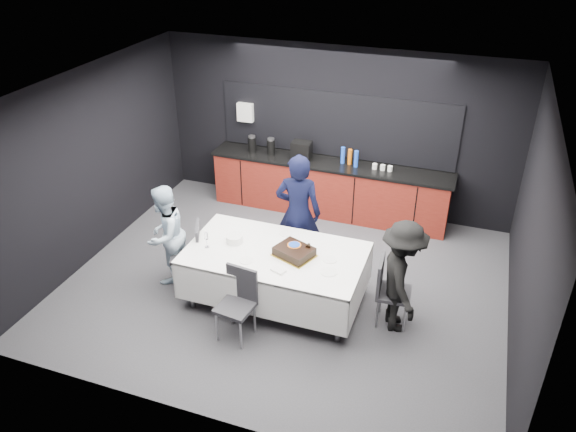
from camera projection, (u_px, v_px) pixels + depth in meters
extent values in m
plane|color=#424247|center=(286.00, 283.00, 8.00)|extent=(6.00, 6.00, 0.00)
cube|color=white|center=(285.00, 91.00, 6.60)|extent=(6.00, 5.00, 0.04)
cube|color=black|center=(336.00, 130.00, 9.34)|extent=(6.00, 0.04, 2.80)
cube|color=black|center=(196.00, 314.00, 5.25)|extent=(6.00, 0.04, 2.80)
cube|color=black|center=(92.00, 164.00, 8.16)|extent=(0.04, 5.00, 2.80)
cube|color=black|center=(531.00, 237.00, 6.43)|extent=(0.04, 5.00, 2.80)
cube|color=maroon|center=(329.00, 189.00, 9.57)|extent=(4.00, 0.60, 0.90)
cube|color=black|center=(330.00, 164.00, 9.34)|extent=(4.10, 0.64, 0.04)
cube|color=black|center=(336.00, 125.00, 9.28)|extent=(4.00, 0.03, 1.10)
cube|color=white|center=(246.00, 112.00, 9.67)|extent=(0.28, 0.12, 0.32)
cylinder|color=black|center=(252.00, 144.00, 9.67)|extent=(0.14, 0.14, 0.26)
cylinder|color=black|center=(271.00, 147.00, 9.57)|extent=(0.14, 0.14, 0.26)
cube|color=black|center=(302.00, 150.00, 9.40)|extent=(0.32, 0.24, 0.30)
cylinder|color=blue|center=(343.00, 155.00, 9.24)|extent=(0.07, 0.07, 0.28)
cylinder|color=orange|center=(350.00, 157.00, 9.21)|extent=(0.07, 0.07, 0.26)
cylinder|color=blue|center=(356.00, 159.00, 9.11)|extent=(0.07, 0.07, 0.28)
cylinder|color=white|center=(375.00, 166.00, 9.09)|extent=(0.08, 0.08, 0.09)
cylinder|color=white|center=(383.00, 168.00, 9.05)|extent=(0.08, 0.08, 0.09)
cylinder|color=white|center=(390.00, 169.00, 9.02)|extent=(0.08, 0.08, 0.09)
cylinder|color=#99999E|center=(252.00, 137.00, 9.59)|extent=(0.12, 0.12, 0.03)
cylinder|color=#99999E|center=(271.00, 139.00, 9.49)|extent=(0.12, 0.12, 0.03)
cylinder|color=#99999E|center=(191.00, 284.00, 7.36)|extent=(0.06, 0.06, 0.75)
cylinder|color=#99999E|center=(223.00, 245.00, 8.18)|extent=(0.06, 0.06, 0.75)
cylinder|color=#99999E|center=(338.00, 317.00, 6.78)|extent=(0.06, 0.06, 0.75)
cylinder|color=#99999E|center=(357.00, 271.00, 7.60)|extent=(0.06, 0.06, 0.75)
cube|color=white|center=(275.00, 253.00, 7.29)|extent=(2.32, 1.32, 0.04)
cube|color=white|center=(257.00, 299.00, 6.89)|extent=(2.32, 0.02, 0.55)
cube|color=white|center=(292.00, 245.00, 7.95)|extent=(2.32, 0.02, 0.55)
cube|color=white|center=(198.00, 254.00, 7.75)|extent=(0.02, 1.32, 0.55)
cube|color=white|center=(360.00, 288.00, 7.09)|extent=(0.02, 1.32, 0.55)
cube|color=gold|center=(294.00, 255.00, 7.21)|extent=(0.59, 0.54, 0.01)
cube|color=black|center=(294.00, 252.00, 7.18)|extent=(0.55, 0.50, 0.10)
cube|color=black|center=(294.00, 248.00, 7.15)|extent=(0.55, 0.50, 0.01)
cylinder|color=orange|center=(294.00, 245.00, 7.20)|extent=(0.18, 0.18, 0.00)
cylinder|color=#1741AD|center=(294.00, 245.00, 7.20)|extent=(0.15, 0.15, 0.01)
sphere|color=black|center=(311.00, 244.00, 7.19)|extent=(0.04, 0.04, 0.04)
sphere|color=black|center=(311.00, 246.00, 7.15)|extent=(0.04, 0.04, 0.04)
sphere|color=black|center=(308.00, 246.00, 7.16)|extent=(0.04, 0.04, 0.04)
cylinder|color=white|center=(234.00, 239.00, 7.47)|extent=(0.23, 0.23, 0.10)
cylinder|color=white|center=(246.00, 261.00, 7.11)|extent=(0.18, 0.18, 0.01)
cylinder|color=white|center=(330.00, 260.00, 7.12)|extent=(0.18, 0.18, 0.01)
cylinder|color=white|center=(329.00, 272.00, 6.89)|extent=(0.21, 0.21, 0.01)
cylinder|color=white|center=(286.00, 233.00, 7.67)|extent=(0.19, 0.19, 0.01)
cube|color=white|center=(278.00, 270.00, 6.90)|extent=(0.20, 0.16, 0.03)
cylinder|color=white|center=(207.00, 247.00, 7.38)|extent=(0.06, 0.06, 0.00)
cylinder|color=white|center=(207.00, 243.00, 7.35)|extent=(0.01, 0.01, 0.12)
cylinder|color=white|center=(206.00, 236.00, 7.30)|extent=(0.05, 0.05, 0.10)
cube|color=#2A2A2F|center=(186.00, 255.00, 7.81)|extent=(0.56, 0.56, 0.05)
cube|color=#2A2A2F|center=(198.00, 239.00, 7.70)|extent=(0.21, 0.40, 0.45)
cylinder|color=#99999E|center=(177.00, 262.00, 8.06)|extent=(0.03, 0.03, 0.44)
cylinder|color=#99999E|center=(174.00, 276.00, 7.76)|extent=(0.03, 0.03, 0.44)
cylinder|color=#99999E|center=(200.00, 261.00, 8.08)|extent=(0.03, 0.03, 0.44)
cylinder|color=#99999E|center=(199.00, 275.00, 7.79)|extent=(0.03, 0.03, 0.44)
cube|color=#2A2A2F|center=(394.00, 293.00, 7.06)|extent=(0.45, 0.45, 0.05)
cube|color=#2A2A2F|center=(380.00, 275.00, 6.98)|extent=(0.07, 0.42, 0.45)
cylinder|color=#99999E|center=(404.00, 318.00, 7.00)|extent=(0.03, 0.03, 0.44)
cylinder|color=#99999E|center=(407.00, 302.00, 7.28)|extent=(0.03, 0.03, 0.44)
cylinder|color=#99999E|center=(377.00, 313.00, 7.08)|extent=(0.03, 0.03, 0.44)
cylinder|color=#99999E|center=(381.00, 297.00, 7.36)|extent=(0.03, 0.03, 0.44)
cube|color=#2A2A2F|center=(235.00, 307.00, 6.82)|extent=(0.47, 0.47, 0.05)
cube|color=#2A2A2F|center=(242.00, 282.00, 6.84)|extent=(0.42, 0.09, 0.45)
cylinder|color=#99999E|center=(217.00, 326.00, 6.87)|extent=(0.03, 0.03, 0.44)
cylinder|color=#99999E|center=(241.00, 335.00, 6.74)|extent=(0.03, 0.03, 0.44)
cylinder|color=#99999E|center=(231.00, 310.00, 7.13)|extent=(0.03, 0.03, 0.44)
cylinder|color=#99999E|center=(255.00, 318.00, 7.00)|extent=(0.03, 0.03, 0.44)
imported|color=black|center=(298.00, 213.00, 7.94)|extent=(0.71, 0.51, 1.79)
imported|color=silver|center=(165.00, 235.00, 7.76)|extent=(0.58, 0.73, 1.45)
imported|color=black|center=(402.00, 277.00, 6.84)|extent=(0.88, 1.12, 1.52)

